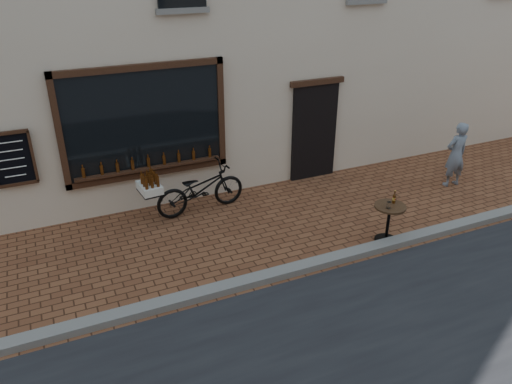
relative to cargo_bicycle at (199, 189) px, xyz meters
name	(u,v)px	position (x,y,z in m)	size (l,w,h in m)	color
ground	(315,275)	(1.06, -2.90, -0.50)	(90.00, 90.00, 0.00)	brown
kerb	(309,265)	(1.06, -2.70, -0.44)	(90.00, 0.25, 0.12)	slate
cargo_bicycle	(199,189)	(0.00, 0.00, 0.00)	(2.22, 0.84, 1.06)	black
bistro_table	(389,216)	(2.80, -2.49, 0.02)	(0.57, 0.57, 0.98)	black
pedestrian	(456,154)	(5.63, -1.13, 0.24)	(0.54, 0.36, 1.49)	slate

